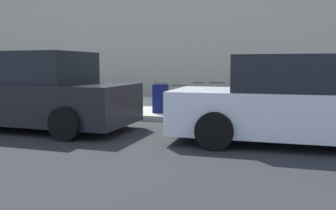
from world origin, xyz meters
name	(u,v)px	position (x,y,z in m)	size (l,w,h in m)	color
ground_plane	(90,119)	(0.00, 0.00, 0.00)	(40.00, 40.00, 0.00)	#28282B
sidewalk_curb	(127,106)	(0.00, -2.50, 0.07)	(18.00, 5.00, 0.14)	#ADA89E
building_facade_sidewalk_side	(172,0)	(0.00, -7.98, 4.39)	(24.00, 3.00, 8.79)	#B2A893
suitcase_black_0	(259,105)	(-4.29, -0.65, 0.43)	(0.42, 0.27, 0.63)	black
suitcase_teal_1	(238,103)	(-3.78, -0.57, 0.47)	(0.38, 0.24, 0.89)	#0F606B
suitcase_red_2	(217,104)	(-3.27, -0.51, 0.43)	(0.45, 0.28, 0.84)	red
suitcase_silver_3	(198,102)	(-2.77, -0.65, 0.45)	(0.35, 0.19, 0.83)	#9EA0A8
suitcase_olive_4	(179,104)	(-2.27, -0.56, 0.41)	(0.44, 0.23, 0.76)	#59601E
suitcase_navy_5	(160,99)	(-1.75, -0.64, 0.52)	(0.39, 0.23, 0.81)	navy
fire_hydrant	(129,98)	(-0.88, -0.58, 0.51)	(0.39, 0.21, 0.71)	#D89E0C
bollard_post	(108,100)	(-0.33, -0.43, 0.47)	(0.14, 0.14, 0.66)	brown
parking_meter	(301,83)	(-5.24, -0.83, 0.97)	(0.12, 0.09, 1.27)	slate
parked_car_white_0	(304,103)	(-5.12, 1.62, 0.74)	(4.69, 1.98, 1.58)	silver
parked_car_charcoal_1	(36,93)	(0.41, 1.62, 0.78)	(4.40, 2.11, 1.68)	black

